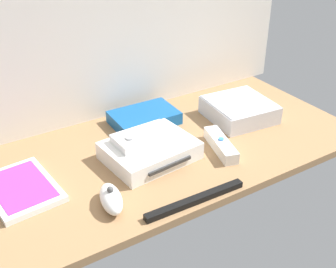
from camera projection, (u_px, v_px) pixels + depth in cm
name	position (u px, v px, depth cm)	size (l,w,h in cm)	color
ground_plane	(168.00, 151.00, 111.91)	(100.00, 48.00, 2.00)	#936D47
back_wall	(118.00, 1.00, 113.30)	(110.00, 1.20, 64.00)	silver
game_console	(150.00, 151.00, 106.03)	(22.35, 17.91, 4.40)	white
mini_computer	(239.00, 110.00, 124.09)	(18.56, 18.56, 5.30)	silver
game_case	(21.00, 188.00, 95.36)	(15.16, 20.08, 1.56)	white
network_router	(144.00, 118.00, 121.83)	(18.31, 12.74, 3.40)	#145193
remote_wand	(221.00, 145.00, 109.68)	(7.49, 15.22, 3.40)	white
remote_nunchuk	(111.00, 199.00, 90.25)	(6.54, 10.73, 5.10)	white
remote_classic_pad	(144.00, 138.00, 105.14)	(14.65, 8.46, 2.40)	white
sensor_bar	(195.00, 200.00, 91.99)	(24.00, 1.80, 1.40)	black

